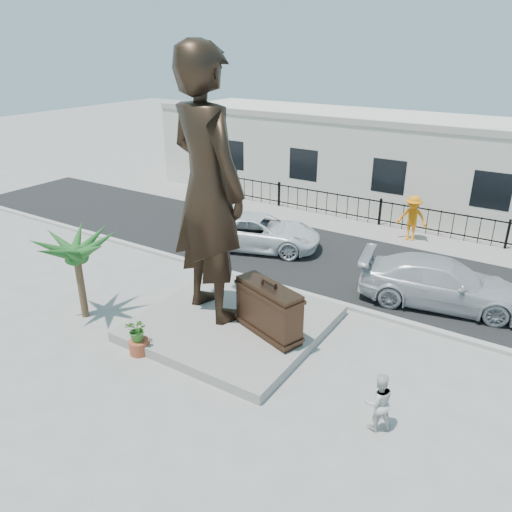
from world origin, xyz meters
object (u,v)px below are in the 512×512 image
Objects in this scene: tourist at (378,402)px; suitcase at (269,310)px; car_white at (259,232)px; statue at (208,188)px.

suitcase is at bearing -64.63° from tourist.
tourist is at bearing -4.31° from suitcase.
car_white is at bearing 143.70° from suitcase.
statue is at bearing 179.16° from car_white.
car_white is (-7.95, 7.59, 0.01)m from tourist.
car_white is (-4.10, 5.92, -0.34)m from suitcase.
suitcase is (2.18, -0.22, -3.15)m from statue.
statue is 6.95m from car_white.
tourist is (6.03, -1.88, -3.50)m from statue.
tourist is 0.28× the size of car_white.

